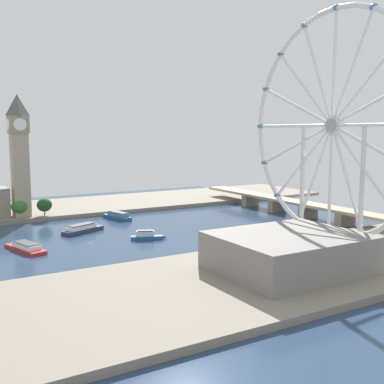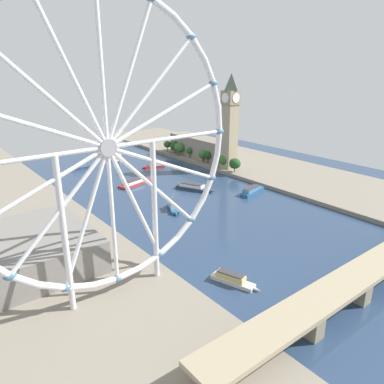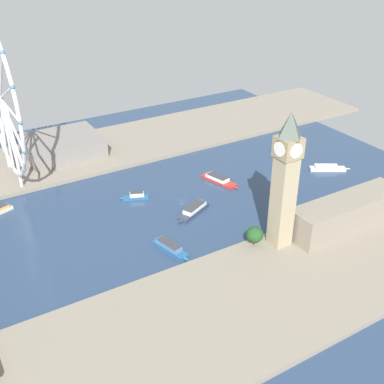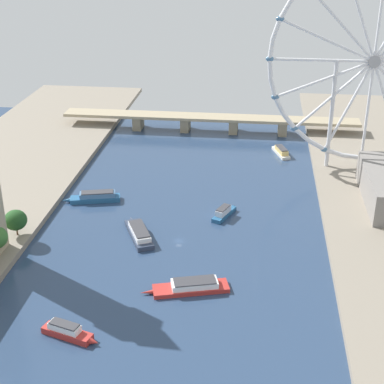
{
  "view_description": "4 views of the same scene",
  "coord_description": "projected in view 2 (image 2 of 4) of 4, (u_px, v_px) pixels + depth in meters",
  "views": [
    {
      "loc": [
        271.0,
        -90.88,
        63.8
      ],
      "look_at": [
        -13.66,
        78.91,
        21.35
      ],
      "focal_mm": 44.64,
      "sensor_mm": 36.0,
      "label": 1
    },
    {
      "loc": [
        157.75,
        225.53,
        96.79
      ],
      "look_at": [
        14.48,
        43.27,
        16.62
      ],
      "focal_mm": 34.7,
      "sensor_mm": 36.0,
      "label": 2
    },
    {
      "loc": [
        -270.77,
        154.03,
        179.32
      ],
      "look_at": [
        -18.11,
        2.17,
        16.27
      ],
      "focal_mm": 45.84,
      "sensor_mm": 36.0,
      "label": 3
    },
    {
      "loc": [
        34.46,
        -237.94,
        137.95
      ],
      "look_at": [
        3.12,
        27.23,
        13.18
      ],
      "focal_mm": 54.52,
      "sensor_mm": 36.0,
      "label": 4
    }
  ],
  "objects": [
    {
      "name": "tree_row_embankment",
      "position": [
        197.0,
        152.0,
        381.21
      ],
      "size": [
        14.11,
        117.04,
        13.26
      ],
      "color": "#513823",
      "rests_on": "riverbank_left"
    },
    {
      "name": "clock_tower",
      "position": [
        230.0,
        120.0,
        340.37
      ],
      "size": [
        14.08,
        14.08,
        86.37
      ],
      "color": "tan",
      "rests_on": "riverbank_left"
    },
    {
      "name": "riverbank_left",
      "position": [
        269.0,
        168.0,
        357.62
      ],
      "size": [
        90.0,
        520.0,
        3.0
      ],
      "primitive_type": "cube",
      "color": "gray",
      "rests_on": "ground_plane"
    },
    {
      "name": "tour_boat_5",
      "position": [
        135.0,
        182.0,
        313.89
      ],
      "size": [
        36.51,
        16.57,
        4.73
      ],
      "rotation": [
        0.0,
        0.0,
        3.41
      ],
      "color": "#B22D28",
      "rests_on": "ground_plane"
    },
    {
      "name": "tour_boat_3",
      "position": [
        232.0,
        279.0,
        172.44
      ],
      "size": [
        11.72,
        24.87,
        5.14
      ],
      "rotation": [
        0.0,
        0.0,
        1.89
      ],
      "color": "beige",
      "rests_on": "ground_plane"
    },
    {
      "name": "tour_boat_7",
      "position": [
        193.0,
        187.0,
        300.68
      ],
      "size": [
        19.32,
        32.72,
        5.4
      ],
      "rotation": [
        0.0,
        0.0,
        2.0
      ],
      "color": "#2D384C",
      "rests_on": "ground_plane"
    },
    {
      "name": "riverside_hall",
      "position": [
        35.0,
        249.0,
        181.82
      ],
      "size": [
        51.29,
        61.78,
        16.26
      ],
      "primitive_type": "cube",
      "color": "gray",
      "rests_on": "riverbank_right"
    },
    {
      "name": "tour_boat_6",
      "position": [
        173.0,
        207.0,
        258.4
      ],
      "size": [
        11.75,
        21.46,
        5.58
      ],
      "rotation": [
        0.0,
        0.0,
        1.17
      ],
      "color": "#235684",
      "rests_on": "ground_plane"
    },
    {
      "name": "ground_plane",
      "position": [
        172.0,
        194.0,
        291.34
      ],
      "size": [
        398.65,
        398.65,
        0.0
      ],
      "primitive_type": "plane",
      "color": "navy"
    },
    {
      "name": "ferris_wheel",
      "position": [
        107.0,
        149.0,
        141.63
      ],
      "size": [
        120.11,
        3.2,
        122.94
      ],
      "color": "silver",
      "rests_on": "riverbank_right"
    },
    {
      "name": "tour_boat_4",
      "position": [
        117.0,
        158.0,
        396.52
      ],
      "size": [
        21.55,
        31.5,
        4.55
      ],
      "rotation": [
        0.0,
        0.0,
        4.17
      ],
      "color": "beige",
      "rests_on": "ground_plane"
    },
    {
      "name": "river_bridge",
      "position": [
        374.0,
        268.0,
        169.62
      ],
      "size": [
        210.65,
        15.6,
        11.23
      ],
      "color": "tan",
      "rests_on": "ground_plane"
    },
    {
      "name": "tour_boat_1",
      "position": [
        253.0,
        190.0,
        292.4
      ],
      "size": [
        31.39,
        12.9,
        5.58
      ],
      "rotation": [
        0.0,
        0.0,
        3.38
      ],
      "color": "#235684",
      "rests_on": "ground_plane"
    },
    {
      "name": "riverbank_right",
      "position": [
        18.0,
        231.0,
        224.08
      ],
      "size": [
        90.0,
        520.0,
        3.0
      ],
      "primitive_type": "cube",
      "color": "gray",
      "rests_on": "ground_plane"
    },
    {
      "name": "tour_boat_0",
      "position": [
        81.0,
        167.0,
        360.5
      ],
      "size": [
        21.98,
        5.1,
        5.37
      ],
      "rotation": [
        0.0,
        0.0,
        3.19
      ],
      "color": "#2D384C",
      "rests_on": "ground_plane"
    },
    {
      "name": "parliament_block",
      "position": [
        202.0,
        147.0,
        393.33
      ],
      "size": [
        22.0,
        83.87,
        20.67
      ],
      "primitive_type": "cube",
      "color": "gray",
      "rests_on": "riverbank_left"
    },
    {
      "name": "tour_boat_2",
      "position": [
        154.0,
        166.0,
        363.47
      ],
      "size": [
        23.14,
        10.74,
        5.54
      ],
      "rotation": [
        0.0,
        0.0,
        5.98
      ],
      "color": "#B22D28",
      "rests_on": "ground_plane"
    }
  ]
}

